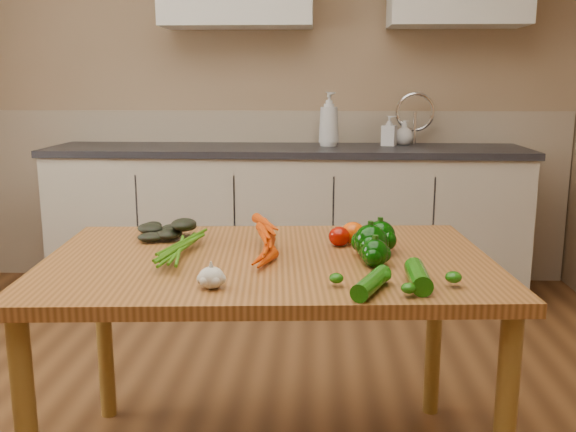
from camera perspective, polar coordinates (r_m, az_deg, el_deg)
The scene contains 17 objects.
room at distance 1.87m, azimuth -9.71°, elevation 10.73°, with size 4.04×5.04×2.64m.
counter_run at distance 3.93m, azimuth 0.03°, elevation -0.25°, with size 2.84×0.64×1.14m.
table at distance 2.03m, azimuth -1.77°, elevation -5.93°, with size 1.44×0.98×0.74m.
soap_bottle_a at distance 3.90m, azimuth 3.66°, elevation 8.59°, with size 0.12×0.13×0.32m, color silver.
soap_bottle_b at distance 3.96m, azimuth 8.99°, elevation 7.50°, with size 0.08×0.08×0.18m, color silver.
soap_bottle_c at distance 4.02m, azimuth 10.28°, elevation 7.28°, with size 0.12×0.12×0.15m, color silver.
carrot_bunch at distance 2.01m, azimuth -4.44°, elevation -2.62°, with size 0.26×0.20×0.07m, color #CA3C04, non-canonical shape.
leafy_greens at distance 2.28m, azimuth -10.86°, elevation -0.73°, with size 0.20×0.18×0.10m, color black, non-canonical shape.
garlic_bulb at distance 1.71m, azimuth -6.83°, elevation -5.46°, with size 0.07×0.07×0.06m, color beige.
pepper_a at distance 2.00m, azimuth 7.32°, elevation -2.26°, with size 0.10×0.10×0.10m, color #053202.
pepper_b at distance 2.07m, azimuth 8.17°, elevation -1.84°, with size 0.10×0.10×0.10m, color #053202.
pepper_c at distance 1.91m, azimuth 7.72°, elevation -3.28°, with size 0.08×0.08×0.08m, color #053202.
tomato_a at distance 2.14m, azimuth 4.57°, elevation -1.82°, with size 0.07×0.07×0.07m, color #960D02.
tomato_b at distance 2.18m, azimuth 5.79°, elevation -1.48°, with size 0.08×0.08×0.07m, color #DF4905.
tomato_c at distance 2.17m, azimuth 8.17°, elevation -1.57°, with size 0.08×0.08×0.07m, color #DF4905.
zucchini_a at distance 1.75m, azimuth 11.49°, elevation -5.28°, with size 0.06×0.06×0.19m, color #124E08.
zucchini_b at distance 1.69m, azimuth 7.44°, elevation -5.93°, with size 0.05×0.05×0.20m, color #124E08.
Camera 1 is at (0.40, -1.65, 1.28)m, focal length 40.00 mm.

